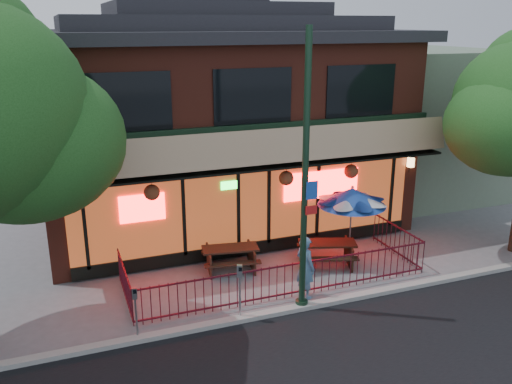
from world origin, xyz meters
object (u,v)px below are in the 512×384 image
picnic_table_right (327,250)px  street_light (305,191)px  picnic_table_left (230,255)px  pedestrian (305,267)px  patio_umbrella (352,197)px  parking_meter_far (135,305)px  parking_meter_near (240,283)px

picnic_table_right → street_light: bearing=-131.1°
street_light → picnic_table_left: street_light is taller
street_light → pedestrian: (0.32, 0.50, -2.29)m
pedestrian → picnic_table_right: bearing=-61.4°
patio_umbrella → parking_meter_far: 7.33m
picnic_table_right → patio_umbrella: 1.77m
parking_meter_near → parking_meter_far: bearing=180.0°
street_light → picnic_table_left: bearing=109.9°
parking_meter_near → patio_umbrella: bearing=27.2°
street_light → pedestrian: bearing=57.5°
patio_umbrella → pedestrian: size_ratio=1.38×
parking_meter_near → parking_meter_far: parking_meter_near is taller
street_light → picnic_table_right: 3.85m
street_light → patio_umbrella: 3.68m
picnic_table_right → parking_meter_near: size_ratio=1.39×
pedestrian → street_light: bearing=129.6°
picnic_table_left → patio_umbrella: patio_umbrella is taller
street_light → picnic_table_left: 4.01m
street_light → picnic_table_right: (1.83, 2.09, -2.67)m
picnic_table_left → picnic_table_right: picnic_table_right is taller
picnic_table_left → parking_meter_far: bearing=-138.7°
pedestrian → parking_meter_far: 4.55m
picnic_table_right → pedestrian: size_ratio=1.19×
picnic_table_left → parking_meter_near: (-0.67, -2.80, 0.53)m
picnic_table_left → picnic_table_right: bearing=-14.0°
street_light → picnic_table_left: (-1.02, 2.80, -2.69)m
pedestrian → patio_umbrella: bearing=-71.4°
pedestrian → parking_meter_near: (-2.00, -0.50, 0.14)m
street_light → pedestrian: street_light is taller
pedestrian → parking_meter_near: size_ratio=1.17×
parking_meter_far → street_light: bearing=-0.0°
picnic_table_left → patio_umbrella: bearing=-8.5°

